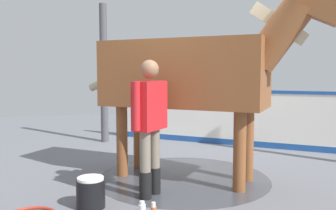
{
  "coord_description": "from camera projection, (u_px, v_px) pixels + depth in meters",
  "views": [
    {
      "loc": [
        -5.04,
        1.72,
        1.5
      ],
      "look_at": [
        -0.58,
        0.51,
        1.08
      ],
      "focal_mm": 38.46,
      "sensor_mm": 36.0,
      "label": 1
    }
  ],
  "objects": [
    {
      "name": "ground_plane",
      "position": [
        191.0,
        172.0,
        5.43
      ],
      "size": [
        16.0,
        16.0,
        0.02
      ],
      "primitive_type": "cube",
      "color": "slate"
    },
    {
      "name": "wet_patch",
      "position": [
        183.0,
        178.0,
        5.11
      ],
      "size": [
        2.44,
        2.44,
        0.0
      ],
      "primitive_type": "cylinder",
      "color": "#42444C",
      "rests_on": "ground"
    },
    {
      "name": "barrier_wall",
      "position": [
        229.0,
        119.0,
        7.42
      ],
      "size": [
        3.46,
        4.23,
        1.15
      ],
      "color": "white",
      "rests_on": "ground"
    },
    {
      "name": "roof_post_far",
      "position": [
        104.0,
        74.0,
        7.66
      ],
      "size": [
        0.16,
        0.16,
        2.94
      ],
      "primitive_type": "cylinder",
      "color": "#4C4C51",
      "rests_on": "ground"
    },
    {
      "name": "horse",
      "position": [
        192.0,
        73.0,
        4.93
      ],
      "size": [
        2.46,
        2.93,
        2.59
      ],
      "rotation": [
        0.0,
        0.0,
        -2.25
      ],
      "color": "brown",
      "rests_on": "ground"
    },
    {
      "name": "handler",
      "position": [
        150.0,
        119.0,
        4.28
      ],
      "size": [
        0.51,
        0.49,
        1.64
      ],
      "rotation": [
        0.0,
        0.0,
        0.81
      ],
      "color": "black",
      "rests_on": "ground"
    },
    {
      "name": "wash_bucket",
      "position": [
        91.0,
        193.0,
        3.98
      ],
      "size": [
        0.32,
        0.32,
        0.34
      ],
      "color": "black",
      "rests_on": "ground"
    }
  ]
}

